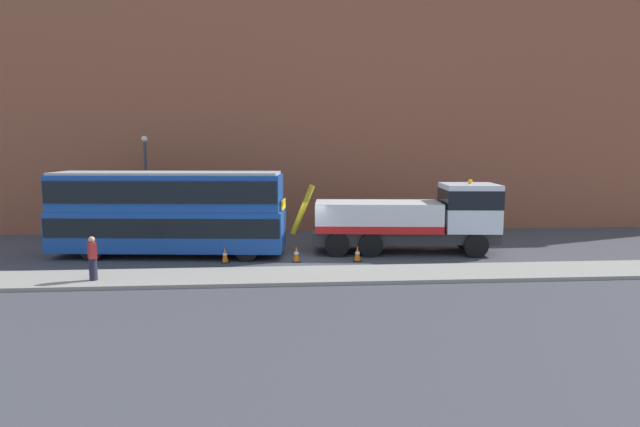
{
  "coord_description": "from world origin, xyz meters",
  "views": [
    {
      "loc": [
        -0.94,
        -25.32,
        5.34
      ],
      "look_at": [
        1.06,
        0.45,
        2.0
      ],
      "focal_mm": 30.01,
      "sensor_mm": 36.0,
      "label": 1
    }
  ],
  "objects_px": {
    "traffic_cone_near_bus": "(225,255)",
    "pedestrian_onlooker": "(93,259)",
    "double_decker_bus": "(168,210)",
    "street_lamp": "(146,178)",
    "recovery_tow_truck": "(413,218)",
    "traffic_cone_near_truck": "(357,254)",
    "traffic_cone_midway": "(296,254)"
  },
  "relations": [
    {
      "from": "pedestrian_onlooker",
      "to": "traffic_cone_midway",
      "type": "height_order",
      "value": "pedestrian_onlooker"
    },
    {
      "from": "recovery_tow_truck",
      "to": "traffic_cone_near_truck",
      "type": "xyz_separation_m",
      "value": [
        -3.04,
        -1.79,
        -1.42
      ]
    },
    {
      "from": "recovery_tow_truck",
      "to": "double_decker_bus",
      "type": "xyz_separation_m",
      "value": [
        -11.89,
        0.05,
        0.47
      ]
    },
    {
      "from": "recovery_tow_truck",
      "to": "pedestrian_onlooker",
      "type": "bearing_deg",
      "value": -154.28
    },
    {
      "from": "recovery_tow_truck",
      "to": "traffic_cone_near_truck",
      "type": "bearing_deg",
      "value": -143.82
    },
    {
      "from": "traffic_cone_near_bus",
      "to": "traffic_cone_midway",
      "type": "bearing_deg",
      "value": -1.38
    },
    {
      "from": "traffic_cone_midway",
      "to": "street_lamp",
      "type": "distance_m",
      "value": 11.39
    },
    {
      "from": "pedestrian_onlooker",
      "to": "traffic_cone_near_bus",
      "type": "xyz_separation_m",
      "value": [
        4.69,
        3.39,
        -0.64
      ]
    },
    {
      "from": "double_decker_bus",
      "to": "traffic_cone_near_bus",
      "type": "relative_size",
      "value": 15.55
    },
    {
      "from": "traffic_cone_near_bus",
      "to": "double_decker_bus",
      "type": "bearing_deg",
      "value": 149.38
    },
    {
      "from": "recovery_tow_truck",
      "to": "street_lamp",
      "type": "height_order",
      "value": "street_lamp"
    },
    {
      "from": "recovery_tow_truck",
      "to": "pedestrian_onlooker",
      "type": "distance_m",
      "value": 14.68
    },
    {
      "from": "recovery_tow_truck",
      "to": "traffic_cone_near_truck",
      "type": "height_order",
      "value": "recovery_tow_truck"
    },
    {
      "from": "traffic_cone_near_bus",
      "to": "street_lamp",
      "type": "distance_m",
      "value": 9.23
    },
    {
      "from": "double_decker_bus",
      "to": "recovery_tow_truck",
      "type": "bearing_deg",
      "value": 5.55
    },
    {
      "from": "pedestrian_onlooker",
      "to": "street_lamp",
      "type": "relative_size",
      "value": 0.29
    },
    {
      "from": "traffic_cone_near_bus",
      "to": "traffic_cone_near_truck",
      "type": "xyz_separation_m",
      "value": [
        6.05,
        -0.18,
        0.0
      ]
    },
    {
      "from": "double_decker_bus",
      "to": "street_lamp",
      "type": "bearing_deg",
      "value": 118.78
    },
    {
      "from": "double_decker_bus",
      "to": "street_lamp",
      "type": "height_order",
      "value": "street_lamp"
    },
    {
      "from": "traffic_cone_midway",
      "to": "pedestrian_onlooker",
      "type": "bearing_deg",
      "value": -157.32
    },
    {
      "from": "pedestrian_onlooker",
      "to": "traffic_cone_near_truck",
      "type": "xyz_separation_m",
      "value": [
        10.74,
        3.21,
        -0.64
      ]
    },
    {
      "from": "recovery_tow_truck",
      "to": "traffic_cone_midway",
      "type": "height_order",
      "value": "recovery_tow_truck"
    },
    {
      "from": "recovery_tow_truck",
      "to": "traffic_cone_midway",
      "type": "distance_m",
      "value": 6.26
    },
    {
      "from": "traffic_cone_near_bus",
      "to": "street_lamp",
      "type": "relative_size",
      "value": 0.12
    },
    {
      "from": "double_decker_bus",
      "to": "traffic_cone_near_truck",
      "type": "distance_m",
      "value": 9.23
    },
    {
      "from": "traffic_cone_near_truck",
      "to": "traffic_cone_near_bus",
      "type": "bearing_deg",
      "value": 178.31
    },
    {
      "from": "traffic_cone_near_bus",
      "to": "pedestrian_onlooker",
      "type": "bearing_deg",
      "value": -144.11
    },
    {
      "from": "double_decker_bus",
      "to": "pedestrian_onlooker",
      "type": "xyz_separation_m",
      "value": [
        -1.89,
        -5.05,
        -1.25
      ]
    },
    {
      "from": "traffic_cone_midway",
      "to": "traffic_cone_near_truck",
      "type": "bearing_deg",
      "value": -2.04
    },
    {
      "from": "double_decker_bus",
      "to": "traffic_cone_near_bus",
      "type": "xyz_separation_m",
      "value": [
        2.8,
        -1.66,
        -1.89
      ]
    },
    {
      "from": "recovery_tow_truck",
      "to": "pedestrian_onlooker",
      "type": "height_order",
      "value": "recovery_tow_truck"
    },
    {
      "from": "pedestrian_onlooker",
      "to": "double_decker_bus",
      "type": "bearing_deg",
      "value": 37.52
    }
  ]
}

